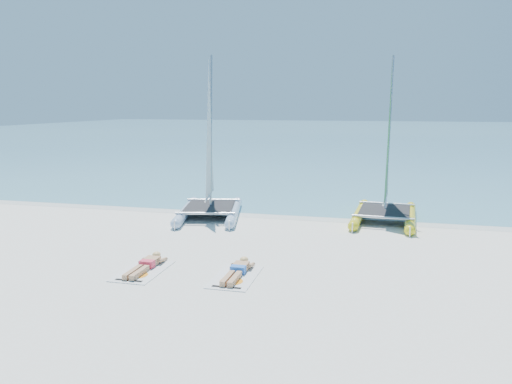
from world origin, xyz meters
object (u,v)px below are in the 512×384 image
(sunbather_a, at_px, (146,264))
(towel_b, at_px, (235,277))
(catamaran_yellow, at_px, (387,166))
(sunbather_b, at_px, (238,270))
(towel_a, at_px, (143,271))
(catamaran_blue, at_px, (209,167))

(sunbather_a, distance_m, towel_b, 2.41)
(catamaran_yellow, bearing_deg, sunbather_b, -112.38)
(towel_a, xyz_separation_m, towel_b, (2.40, 0.13, 0.00))
(catamaran_blue, xyz_separation_m, sunbather_b, (2.85, -6.19, -1.75))
(catamaran_blue, distance_m, towel_b, 7.23)
(sunbather_a, xyz_separation_m, sunbather_b, (2.40, 0.13, 0.00))
(towel_a, height_order, sunbather_b, sunbather_b)
(catamaran_blue, xyz_separation_m, towel_b, (2.85, -6.38, -1.86))
(catamaran_yellow, distance_m, towel_b, 8.66)
(catamaran_yellow, height_order, towel_b, catamaran_yellow)
(catamaran_blue, height_order, sunbather_a, catamaran_blue)
(catamaran_yellow, distance_m, towel_a, 10.01)
(sunbather_b, bearing_deg, catamaran_yellow, 64.09)
(catamaran_yellow, bearing_deg, towel_b, -111.81)
(sunbather_a, relative_size, towel_b, 0.93)
(catamaran_yellow, xyz_separation_m, towel_a, (-6.01, -7.76, -1.93))
(towel_a, relative_size, towel_b, 1.00)
(sunbather_a, height_order, towel_b, sunbather_a)
(towel_b, bearing_deg, towel_a, -176.83)
(catamaran_yellow, xyz_separation_m, sunbather_b, (-3.61, -7.43, -1.83))
(catamaran_yellow, height_order, towel_a, catamaran_yellow)
(catamaran_yellow, distance_m, sunbather_b, 8.46)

